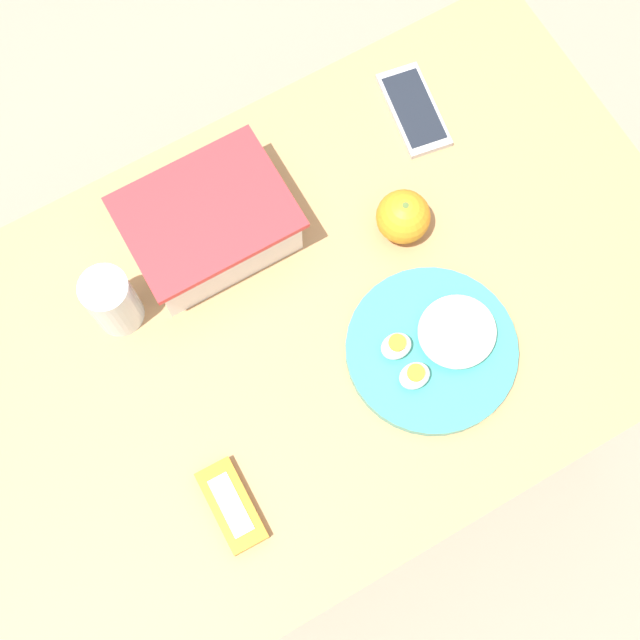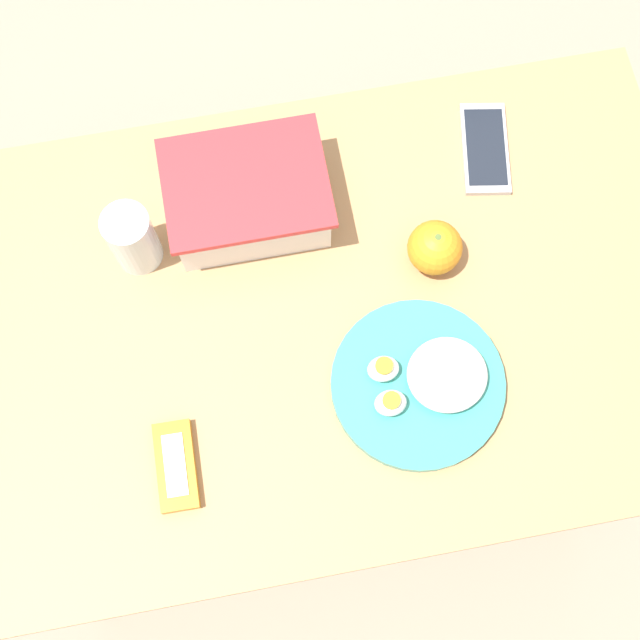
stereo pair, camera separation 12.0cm
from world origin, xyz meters
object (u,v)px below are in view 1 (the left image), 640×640
object	(u,v)px
candy_bar	(232,506)
drinking_glass	(112,301)
food_container	(209,226)
rice_plate	(436,346)
orange_fruit	(403,217)
cell_phone	(414,110)

from	to	relation	value
candy_bar	drinking_glass	world-z (taller)	drinking_glass
food_container	rice_plate	distance (m)	0.35
orange_fruit	cell_phone	distance (m)	0.19
food_container	rice_plate	bearing A→B (deg)	-57.84
cell_phone	orange_fruit	bearing A→B (deg)	-126.98
orange_fruit	rice_plate	xyz separation A→B (m)	(-0.05, -0.18, -0.02)
orange_fruit	rice_plate	world-z (taller)	orange_fruit
orange_fruit	rice_plate	bearing A→B (deg)	-106.84
orange_fruit	candy_bar	bearing A→B (deg)	-150.06
rice_plate	candy_bar	distance (m)	0.34
food_container	cell_phone	world-z (taller)	food_container
food_container	drinking_glass	xyz separation A→B (m)	(-0.16, -0.04, 0.02)
candy_bar	drinking_glass	distance (m)	0.31
orange_fruit	rice_plate	size ratio (longest dim) A/B	0.33
orange_fruit	drinking_glass	distance (m)	0.41
rice_plate	cell_phone	distance (m)	0.37
rice_plate	orange_fruit	bearing A→B (deg)	73.16
rice_plate	food_container	bearing A→B (deg)	122.16
food_container	cell_phone	xyz separation A→B (m)	(0.36, 0.03, -0.03)
food_container	cell_phone	size ratio (longest dim) A/B	1.45
food_container	orange_fruit	bearing A→B (deg)	-26.50
food_container	rice_plate	xyz separation A→B (m)	(0.19, -0.30, -0.02)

